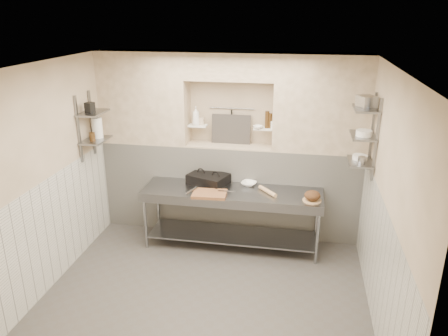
% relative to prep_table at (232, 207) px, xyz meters
% --- Properties ---
extents(floor, '(4.00, 3.90, 0.10)m').
position_rel_prep_table_xyz_m(floor, '(-0.13, -1.18, -0.69)').
color(floor, '#45413D').
rests_on(floor, ground).
extents(ceiling, '(4.00, 3.90, 0.10)m').
position_rel_prep_table_xyz_m(ceiling, '(-0.13, -1.18, 2.21)').
color(ceiling, silver).
rests_on(ceiling, ground).
extents(wall_left, '(0.10, 3.90, 2.80)m').
position_rel_prep_table_xyz_m(wall_left, '(-2.18, -1.18, 0.76)').
color(wall_left, beige).
rests_on(wall_left, ground).
extents(wall_right, '(0.10, 3.90, 2.80)m').
position_rel_prep_table_xyz_m(wall_right, '(1.92, -1.18, 0.76)').
color(wall_right, beige).
rests_on(wall_right, ground).
extents(wall_back, '(4.00, 0.10, 2.80)m').
position_rel_prep_table_xyz_m(wall_back, '(-0.13, 0.82, 0.76)').
color(wall_back, beige).
rests_on(wall_back, ground).
extents(wall_front, '(4.00, 0.10, 2.80)m').
position_rel_prep_table_xyz_m(wall_front, '(-0.13, -3.18, 0.76)').
color(wall_front, beige).
rests_on(wall_front, ground).
extents(backwall_lower, '(4.00, 0.40, 1.40)m').
position_rel_prep_table_xyz_m(backwall_lower, '(-0.13, 0.57, 0.06)').
color(backwall_lower, silver).
rests_on(backwall_lower, floor).
extents(alcove_sill, '(1.30, 0.40, 0.02)m').
position_rel_prep_table_xyz_m(alcove_sill, '(-0.13, 0.57, 0.77)').
color(alcove_sill, beige).
rests_on(alcove_sill, backwall_lower).
extents(backwall_pillar_left, '(1.35, 0.40, 1.40)m').
position_rel_prep_table_xyz_m(backwall_pillar_left, '(-1.45, 0.57, 1.46)').
color(backwall_pillar_left, beige).
rests_on(backwall_pillar_left, backwall_lower).
extents(backwall_pillar_right, '(1.35, 0.40, 1.40)m').
position_rel_prep_table_xyz_m(backwall_pillar_right, '(1.20, 0.57, 1.46)').
color(backwall_pillar_right, beige).
rests_on(backwall_pillar_right, backwall_lower).
extents(backwall_header, '(1.30, 0.40, 0.40)m').
position_rel_prep_table_xyz_m(backwall_header, '(-0.13, 0.57, 1.96)').
color(backwall_header, beige).
rests_on(backwall_header, backwall_lower).
extents(wainscot_left, '(0.02, 3.90, 1.40)m').
position_rel_prep_table_xyz_m(wainscot_left, '(-2.12, -1.18, 0.06)').
color(wainscot_left, silver).
rests_on(wainscot_left, floor).
extents(wainscot_right, '(0.02, 3.90, 1.40)m').
position_rel_prep_table_xyz_m(wainscot_right, '(1.86, -1.18, 0.06)').
color(wainscot_right, silver).
rests_on(wainscot_right, floor).
extents(alcove_shelf_left, '(0.28, 0.16, 0.02)m').
position_rel_prep_table_xyz_m(alcove_shelf_left, '(-0.63, 0.57, 1.06)').
color(alcove_shelf_left, white).
rests_on(alcove_shelf_left, backwall_lower).
extents(alcove_shelf_right, '(0.28, 0.16, 0.02)m').
position_rel_prep_table_xyz_m(alcove_shelf_right, '(0.37, 0.57, 1.06)').
color(alcove_shelf_right, white).
rests_on(alcove_shelf_right, backwall_lower).
extents(utensil_rail, '(0.70, 0.02, 0.02)m').
position_rel_prep_table_xyz_m(utensil_rail, '(-0.13, 0.74, 1.31)').
color(utensil_rail, gray).
rests_on(utensil_rail, wall_back).
extents(hanging_steel, '(0.02, 0.02, 0.30)m').
position_rel_prep_table_xyz_m(hanging_steel, '(-0.13, 0.72, 1.14)').
color(hanging_steel, black).
rests_on(hanging_steel, utensil_rail).
extents(splash_panel, '(0.60, 0.08, 0.45)m').
position_rel_prep_table_xyz_m(splash_panel, '(-0.13, 0.67, 1.00)').
color(splash_panel, '#383330').
rests_on(splash_panel, alcove_sill).
extents(shelf_rail_left_a, '(0.03, 0.03, 0.95)m').
position_rel_prep_table_xyz_m(shelf_rail_left_a, '(-2.10, 0.07, 1.16)').
color(shelf_rail_left_a, slate).
rests_on(shelf_rail_left_a, wall_left).
extents(shelf_rail_left_b, '(0.03, 0.03, 0.95)m').
position_rel_prep_table_xyz_m(shelf_rail_left_b, '(-2.10, -0.33, 1.16)').
color(shelf_rail_left_b, slate).
rests_on(shelf_rail_left_b, wall_left).
extents(wall_shelf_left_lower, '(0.30, 0.50, 0.02)m').
position_rel_prep_table_xyz_m(wall_shelf_left_lower, '(-1.97, -0.13, 0.96)').
color(wall_shelf_left_lower, slate).
rests_on(wall_shelf_left_lower, wall_left).
extents(wall_shelf_left_upper, '(0.30, 0.50, 0.03)m').
position_rel_prep_table_xyz_m(wall_shelf_left_upper, '(-1.97, -0.13, 1.36)').
color(wall_shelf_left_upper, slate).
rests_on(wall_shelf_left_upper, wall_left).
extents(shelf_rail_right_a, '(0.03, 0.03, 1.05)m').
position_rel_prep_table_xyz_m(shelf_rail_right_a, '(1.85, 0.07, 1.21)').
color(shelf_rail_right_a, slate).
rests_on(shelf_rail_right_a, wall_right).
extents(shelf_rail_right_b, '(0.03, 0.03, 1.05)m').
position_rel_prep_table_xyz_m(shelf_rail_right_b, '(1.85, -0.33, 1.21)').
color(shelf_rail_right_b, slate).
rests_on(shelf_rail_right_b, wall_right).
extents(wall_shelf_right_lower, '(0.30, 0.50, 0.02)m').
position_rel_prep_table_xyz_m(wall_shelf_right_lower, '(1.71, -0.13, 0.86)').
color(wall_shelf_right_lower, slate).
rests_on(wall_shelf_right_lower, wall_right).
extents(wall_shelf_right_mid, '(0.30, 0.50, 0.02)m').
position_rel_prep_table_xyz_m(wall_shelf_right_mid, '(1.71, -0.13, 1.21)').
color(wall_shelf_right_mid, slate).
rests_on(wall_shelf_right_mid, wall_right).
extents(wall_shelf_right_upper, '(0.30, 0.50, 0.03)m').
position_rel_prep_table_xyz_m(wall_shelf_right_upper, '(1.71, -0.13, 1.56)').
color(wall_shelf_right_upper, slate).
rests_on(wall_shelf_right_upper, wall_right).
extents(prep_table, '(2.60, 0.70, 0.90)m').
position_rel_prep_table_xyz_m(prep_table, '(0.00, 0.00, 0.00)').
color(prep_table, gray).
rests_on(prep_table, floor).
extents(panini_press, '(0.66, 0.57, 0.15)m').
position_rel_prep_table_xyz_m(panini_press, '(-0.39, 0.22, 0.33)').
color(panini_press, black).
rests_on(panini_press, prep_table).
extents(cutting_board, '(0.49, 0.36, 0.04)m').
position_rel_prep_table_xyz_m(cutting_board, '(-0.28, -0.21, 0.28)').
color(cutting_board, brown).
rests_on(cutting_board, prep_table).
extents(knife_blade, '(0.23, 0.05, 0.01)m').
position_rel_prep_table_xyz_m(knife_blade, '(-0.06, -0.13, 0.31)').
color(knife_blade, gray).
rests_on(knife_blade, cutting_board).
extents(tongs, '(0.12, 0.28, 0.03)m').
position_rel_prep_table_xyz_m(tongs, '(-0.54, -0.21, 0.32)').
color(tongs, gray).
rests_on(tongs, cutting_board).
extents(mixing_bowl, '(0.27, 0.27, 0.05)m').
position_rel_prep_table_xyz_m(mixing_bowl, '(0.21, 0.26, 0.28)').
color(mixing_bowl, white).
rests_on(mixing_bowl, prep_table).
extents(rolling_pin, '(0.29, 0.33, 0.06)m').
position_rel_prep_table_xyz_m(rolling_pin, '(0.51, 0.02, 0.29)').
color(rolling_pin, tan).
rests_on(rolling_pin, prep_table).
extents(bread_board, '(0.26, 0.26, 0.01)m').
position_rel_prep_table_xyz_m(bread_board, '(1.14, -0.15, 0.27)').
color(bread_board, tan).
rests_on(bread_board, prep_table).
extents(bread_loaf, '(0.22, 0.22, 0.13)m').
position_rel_prep_table_xyz_m(bread_loaf, '(1.14, -0.15, 0.34)').
color(bread_loaf, '#4C2D19').
rests_on(bread_loaf, bread_board).
extents(bottle_soap, '(0.13, 0.13, 0.29)m').
position_rel_prep_table_xyz_m(bottle_soap, '(-0.64, 0.54, 1.21)').
color(bottle_soap, white).
rests_on(bottle_soap, alcove_shelf_left).
extents(jar_alcove, '(0.08, 0.08, 0.12)m').
position_rel_prep_table_xyz_m(jar_alcove, '(-0.57, 0.58, 1.13)').
color(jar_alcove, beige).
rests_on(jar_alcove, alcove_shelf_left).
extents(bowl_alcove, '(0.16, 0.16, 0.04)m').
position_rel_prep_table_xyz_m(bowl_alcove, '(0.30, 0.51, 1.09)').
color(bowl_alcove, white).
rests_on(bowl_alcove, alcove_shelf_right).
extents(condiment_a, '(0.06, 0.06, 0.22)m').
position_rel_prep_table_xyz_m(condiment_a, '(0.47, 0.57, 1.18)').
color(condiment_a, '#38230E').
rests_on(condiment_a, alcove_shelf_right).
extents(condiment_b, '(0.06, 0.06, 0.25)m').
position_rel_prep_table_xyz_m(condiment_b, '(0.43, 0.56, 1.20)').
color(condiment_b, '#38230E').
rests_on(condiment_b, alcove_shelf_right).
extents(condiment_c, '(0.06, 0.06, 0.11)m').
position_rel_prep_table_xyz_m(condiment_c, '(0.51, 0.56, 1.12)').
color(condiment_c, white).
rests_on(condiment_c, alcove_shelf_right).
extents(jug_left, '(0.15, 0.15, 0.30)m').
position_rel_prep_table_xyz_m(jug_left, '(-1.97, -0.05, 1.12)').
color(jug_left, white).
rests_on(jug_left, wall_shelf_left_lower).
extents(jar_left, '(0.08, 0.08, 0.12)m').
position_rel_prep_table_xyz_m(jar_left, '(-1.97, -0.22, 1.03)').
color(jar_left, '#38230E').
rests_on(jar_left, wall_shelf_left_lower).
extents(box_left_upper, '(0.13, 0.13, 0.15)m').
position_rel_prep_table_xyz_m(box_left_upper, '(-1.97, -0.20, 1.44)').
color(box_left_upper, black).
rests_on(box_left_upper, wall_shelf_left_upper).
extents(bowl_right, '(0.19, 0.19, 0.06)m').
position_rel_prep_table_xyz_m(bowl_right, '(1.71, -0.08, 0.90)').
color(bowl_right, white).
rests_on(bowl_right, wall_shelf_right_lower).
extents(canister_right, '(0.10, 0.10, 0.10)m').
position_rel_prep_table_xyz_m(canister_right, '(1.71, -0.26, 0.92)').
color(canister_right, gray).
rests_on(canister_right, wall_shelf_right_lower).
extents(bowl_right_mid, '(0.20, 0.20, 0.07)m').
position_rel_prep_table_xyz_m(bowl_right_mid, '(1.71, -0.19, 1.26)').
color(bowl_right_mid, white).
rests_on(bowl_right_mid, wall_shelf_right_mid).
extents(basket_right, '(0.26, 0.29, 0.15)m').
position_rel_prep_table_xyz_m(basket_right, '(1.71, -0.12, 1.64)').
color(basket_right, gray).
rests_on(basket_right, wall_shelf_right_upper).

